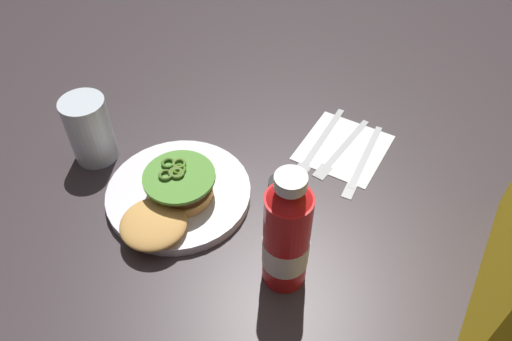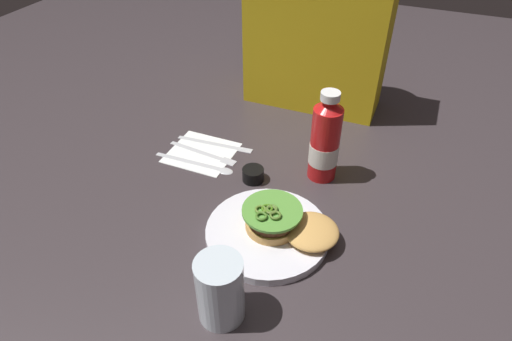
{
  "view_description": "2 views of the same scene",
  "coord_description": "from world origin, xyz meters",
  "px_view_note": "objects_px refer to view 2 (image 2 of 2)",
  "views": [
    {
      "loc": [
        0.4,
        0.35,
        0.64
      ],
      "look_at": [
        -0.06,
        0.08,
        0.07
      ],
      "focal_mm": 34.46,
      "sensor_mm": 36.0,
      "label": 1
    },
    {
      "loc": [
        0.2,
        -0.59,
        0.64
      ],
      "look_at": [
        -0.08,
        0.09,
        0.05
      ],
      "focal_mm": 30.41,
      "sensor_mm": 36.0,
      "label": 2
    }
  ],
  "objects_px": {
    "butter_knife": "(219,144)",
    "fork_utensil": "(208,154)",
    "ketchup_bottle": "(325,142)",
    "burger_sandwich": "(285,222)",
    "spoon_utensil": "(204,164)",
    "diner_person": "(318,21)",
    "condiment_cup": "(253,175)",
    "dinner_plate": "(267,233)",
    "water_glass": "(220,290)",
    "napkin": "(202,153)"
  },
  "relations": [
    {
      "from": "water_glass",
      "to": "diner_person",
      "type": "height_order",
      "value": "diner_person"
    },
    {
      "from": "butter_knife",
      "to": "water_glass",
      "type": "bearing_deg",
      "value": -63.29
    },
    {
      "from": "spoon_utensil",
      "to": "butter_knife",
      "type": "distance_m",
      "value": 0.09
    },
    {
      "from": "napkin",
      "to": "fork_utensil",
      "type": "bearing_deg",
      "value": -6.01
    },
    {
      "from": "ketchup_bottle",
      "to": "fork_utensil",
      "type": "xyz_separation_m",
      "value": [
        -0.28,
        -0.03,
        -0.09
      ]
    },
    {
      "from": "fork_utensil",
      "to": "condiment_cup",
      "type": "bearing_deg",
      "value": -17.79
    },
    {
      "from": "ketchup_bottle",
      "to": "diner_person",
      "type": "relative_size",
      "value": 0.4
    },
    {
      "from": "ketchup_bottle",
      "to": "condiment_cup",
      "type": "distance_m",
      "value": 0.18
    },
    {
      "from": "water_glass",
      "to": "fork_utensil",
      "type": "bearing_deg",
      "value": 120.32
    },
    {
      "from": "ketchup_bottle",
      "to": "napkin",
      "type": "height_order",
      "value": "ketchup_bottle"
    },
    {
      "from": "fork_utensil",
      "to": "ketchup_bottle",
      "type": "bearing_deg",
      "value": 6.35
    },
    {
      "from": "condiment_cup",
      "to": "spoon_utensil",
      "type": "bearing_deg",
      "value": 178.69
    },
    {
      "from": "butter_knife",
      "to": "fork_utensil",
      "type": "bearing_deg",
      "value": -98.59
    },
    {
      "from": "spoon_utensil",
      "to": "diner_person",
      "type": "relative_size",
      "value": 0.38
    },
    {
      "from": "ketchup_bottle",
      "to": "condiment_cup",
      "type": "height_order",
      "value": "ketchup_bottle"
    },
    {
      "from": "water_glass",
      "to": "spoon_utensil",
      "type": "relative_size",
      "value": 0.61
    },
    {
      "from": "dinner_plate",
      "to": "butter_knife",
      "type": "relative_size",
      "value": 1.21
    },
    {
      "from": "dinner_plate",
      "to": "burger_sandwich",
      "type": "bearing_deg",
      "value": 22.08
    },
    {
      "from": "condiment_cup",
      "to": "napkin",
      "type": "distance_m",
      "value": 0.16
    },
    {
      "from": "ketchup_bottle",
      "to": "spoon_utensil",
      "type": "relative_size",
      "value": 1.06
    },
    {
      "from": "burger_sandwich",
      "to": "butter_knife",
      "type": "bearing_deg",
      "value": 138.13
    },
    {
      "from": "dinner_plate",
      "to": "fork_utensil",
      "type": "xyz_separation_m",
      "value": [
        -0.23,
        0.19,
        -0.0
      ]
    },
    {
      "from": "condiment_cup",
      "to": "dinner_plate",
      "type": "bearing_deg",
      "value": -58.16
    },
    {
      "from": "ketchup_bottle",
      "to": "butter_knife",
      "type": "distance_m",
      "value": 0.29
    },
    {
      "from": "fork_utensil",
      "to": "water_glass",
      "type": "bearing_deg",
      "value": -59.68
    },
    {
      "from": "condiment_cup",
      "to": "napkin",
      "type": "xyz_separation_m",
      "value": [
        -0.16,
        0.05,
        -0.01
      ]
    },
    {
      "from": "butter_knife",
      "to": "dinner_plate",
      "type": "bearing_deg",
      "value": -47.14
    },
    {
      "from": "dinner_plate",
      "to": "water_glass",
      "type": "xyz_separation_m",
      "value": [
        -0.01,
        -0.19,
        0.05
      ]
    },
    {
      "from": "ketchup_bottle",
      "to": "spoon_utensil",
      "type": "distance_m",
      "value": 0.29
    },
    {
      "from": "water_glass",
      "to": "napkin",
      "type": "distance_m",
      "value": 0.46
    },
    {
      "from": "spoon_utensil",
      "to": "ketchup_bottle",
      "type": "bearing_deg",
      "value": 15.23
    },
    {
      "from": "water_glass",
      "to": "diner_person",
      "type": "distance_m",
      "value": 0.76
    },
    {
      "from": "spoon_utensil",
      "to": "diner_person",
      "type": "distance_m",
      "value": 0.48
    },
    {
      "from": "burger_sandwich",
      "to": "fork_utensil",
      "type": "xyz_separation_m",
      "value": [
        -0.26,
        0.18,
        -0.03
      ]
    },
    {
      "from": "burger_sandwich",
      "to": "diner_person",
      "type": "bearing_deg",
      "value": 101.14
    },
    {
      "from": "water_glass",
      "to": "butter_knife",
      "type": "relative_size",
      "value": 0.62
    },
    {
      "from": "ketchup_bottle",
      "to": "butter_knife",
      "type": "relative_size",
      "value": 1.07
    },
    {
      "from": "ketchup_bottle",
      "to": "napkin",
      "type": "bearing_deg",
      "value": -174.42
    },
    {
      "from": "ketchup_bottle",
      "to": "condiment_cup",
      "type": "xyz_separation_m",
      "value": [
        -0.14,
        -0.08,
        -0.08
      ]
    },
    {
      "from": "dinner_plate",
      "to": "napkin",
      "type": "distance_m",
      "value": 0.32
    },
    {
      "from": "water_glass",
      "to": "fork_utensil",
      "type": "distance_m",
      "value": 0.45
    },
    {
      "from": "water_glass",
      "to": "butter_knife",
      "type": "height_order",
      "value": "water_glass"
    },
    {
      "from": "burger_sandwich",
      "to": "ketchup_bottle",
      "type": "xyz_separation_m",
      "value": [
        0.02,
        0.21,
        0.06
      ]
    },
    {
      "from": "burger_sandwich",
      "to": "condiment_cup",
      "type": "distance_m",
      "value": 0.19
    },
    {
      "from": "burger_sandwich",
      "to": "fork_utensil",
      "type": "height_order",
      "value": "burger_sandwich"
    },
    {
      "from": "ketchup_bottle",
      "to": "water_glass",
      "type": "relative_size",
      "value": 1.72
    },
    {
      "from": "napkin",
      "to": "butter_knife",
      "type": "distance_m",
      "value": 0.05
    },
    {
      "from": "dinner_plate",
      "to": "fork_utensil",
      "type": "relative_size",
      "value": 1.29
    },
    {
      "from": "diner_person",
      "to": "fork_utensil",
      "type": "bearing_deg",
      "value": -113.98
    },
    {
      "from": "napkin",
      "to": "spoon_utensil",
      "type": "bearing_deg",
      "value": -55.27
    }
  ]
}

